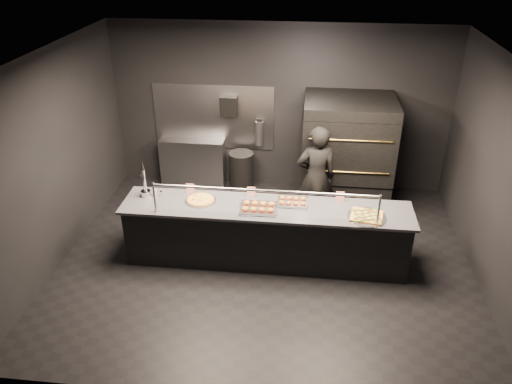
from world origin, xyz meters
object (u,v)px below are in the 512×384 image
Objects in this scene: service_counter at (266,234)px; pizza_oven at (346,153)px; fire_extinguisher at (259,133)px; trash_bin at (241,172)px; worker at (316,177)px; round_pizza at (201,200)px; slider_tray_a at (258,207)px; prep_shelf at (193,162)px; slider_tray_b at (293,201)px; beer_tap at (145,186)px; square_pizza at (367,216)px; towel_dispenser at (229,106)px.

pizza_oven reaches higher than service_counter.
fire_extinguisher is (-1.55, 0.50, 0.09)m from pizza_oven.
worker is at bearing -37.44° from trash_bin.
round_pizza is 2.17m from trash_bin.
fire_extinguisher is 1.67m from worker.
fire_extinguisher is at bearing 95.74° from slider_tray_a.
pizza_oven is 1.59× the size of prep_shelf.
prep_shelf is at bearing 169.58° from trash_bin.
slider_tray_b reaches higher than round_pizza.
beer_tap is at bearing -94.52° from prep_shelf.
slider_tray_a is 0.52m from slider_tray_b.
square_pizza is (1.38, -0.13, 0.47)m from service_counter.
towel_dispenser is 0.69× the size of fire_extinguisher.
pizza_oven is 3.40× the size of beer_tap.
prep_shelf is 2.62m from worker.
round_pizza is (-0.95, 0.07, 0.47)m from service_counter.
slider_tray_b is 2.32m from trash_bin.
fire_extinguisher is at bearing 98.30° from service_counter.
service_counter is at bearing -3.86° from beer_tap.
slider_tray_b is 1.03m from worker.
pizza_oven is (1.20, 1.90, 0.50)m from service_counter.
beer_tap is (-1.77, 0.12, 0.62)m from service_counter.
square_pizza is (1.48, -0.05, -0.01)m from slider_tray_a.
prep_shelf is 0.70× the size of worker.
service_counter is 7.30× the size of beer_tap.
service_counter is 1.46m from square_pizza.
round_pizza is (-0.60, -2.33, -0.12)m from fire_extinguisher.
towel_dispenser is 2.15m from worker.
slider_tray_a reaches higher than round_pizza.
prep_shelf is 3.43× the size of towel_dispenser.
service_counter reaches higher than fire_extinguisher.
beer_tap is at bearing -179.25° from slider_tray_b.
pizza_oven is 4.24× the size of round_pizza.
pizza_oven is 3.57× the size of square_pizza.
towel_dispenser reaches higher than prep_shelf.
fire_extinguisher is at bearing 1.04° from towel_dispenser.
beer_tap reaches higher than service_counter.
towel_dispenser reaches higher than trash_bin.
prep_shelf is 1.60× the size of trash_bin.
round_pizza is 0.81× the size of slider_tray_a.
slider_tray_b is at bearing -72.44° from fire_extinguisher.
towel_dispenser is at bearing 68.95° from beer_tap.
slider_tray_b is at bearing 26.38° from slider_tray_a.
prep_shelf is 2.24× the size of square_pizza.
prep_shelf is 2.97m from slider_tray_b.
prep_shelf is 2.38× the size of fire_extinguisher.
towel_dispenser is 2.64m from slider_tray_b.
towel_dispenser is 2.67m from slider_tray_a.
pizza_oven reaches higher than slider_tray_a.
fire_extinguisher is 1.12× the size of round_pizza.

